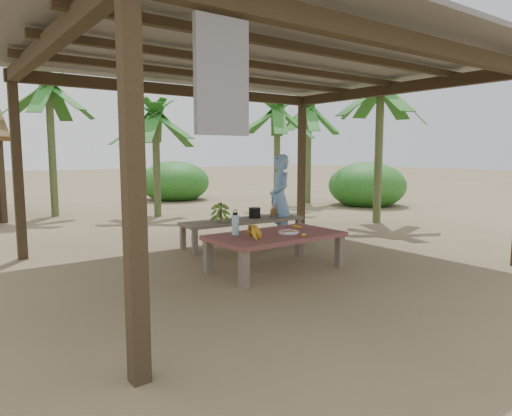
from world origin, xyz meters
TOP-DOWN VIEW (x-y plane):
  - ground at (0.00, 0.00)m, footprint 80.00×80.00m
  - pavilion at (-0.01, -0.01)m, footprint 6.60×5.60m
  - work_table at (-0.11, -0.44)m, footprint 1.81×1.02m
  - bench at (0.49, 1.21)m, footprint 2.23×0.72m
  - ripe_banana_bunch at (-0.55, -0.47)m, footprint 0.36×0.33m
  - plate at (0.04, -0.54)m, footprint 0.28×0.28m
  - loose_banana_front at (0.06, -0.83)m, footprint 0.15×0.10m
  - loose_banana_side at (0.43, -0.27)m, footprint 0.10×0.14m
  - water_flask at (-0.59, -0.18)m, footprint 0.09×0.09m
  - green_banana_stalk at (0.04, 1.24)m, footprint 0.31×0.31m
  - cooking_pot at (0.76, 1.24)m, footprint 0.21×0.21m
  - skewer_rack at (1.11, 1.13)m, footprint 0.18×0.09m
  - woman at (1.26, 1.16)m, footprint 0.54×0.66m
  - banana_plant_ne at (4.09, 4.77)m, footprint 1.80×1.80m
  - banana_plant_n at (0.79, 5.45)m, footprint 1.80×1.80m
  - banana_plant_nw at (-1.31, 6.98)m, footprint 1.80×1.80m
  - banana_plant_e at (4.43, 1.53)m, footprint 1.80×1.80m
  - banana_plant_far at (6.01, 5.57)m, footprint 1.80×1.80m

SIDE VIEW (x-z plane):
  - ground at x=0.00m, z-range 0.00..0.00m
  - bench at x=0.49m, z-range 0.17..0.62m
  - work_table at x=-0.11m, z-range 0.18..0.68m
  - plate at x=0.04m, z-range 0.50..0.54m
  - loose_banana_front at x=0.06m, z-range 0.50..0.54m
  - loose_banana_side at x=0.43m, z-range 0.50..0.54m
  - cooking_pot at x=0.76m, z-range 0.45..0.62m
  - skewer_rack at x=1.11m, z-range 0.45..0.69m
  - ripe_banana_bunch at x=-0.55m, z-range 0.50..0.68m
  - green_banana_stalk at x=0.04m, z-range 0.45..0.78m
  - water_flask at x=-0.59m, z-range 0.47..0.82m
  - woman at x=1.26m, z-range 0.00..1.57m
  - banana_plant_n at x=0.79m, z-range 0.91..3.70m
  - banana_plant_ne at x=4.09m, z-range 1.03..4.06m
  - banana_plant_far at x=6.01m, z-range 1.13..4.36m
  - pavilion at x=-0.01m, z-range 1.30..4.25m
  - banana_plant_e at x=4.43m, z-range 1.17..4.50m
  - banana_plant_nw at x=-1.31m, z-range 1.25..4.73m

